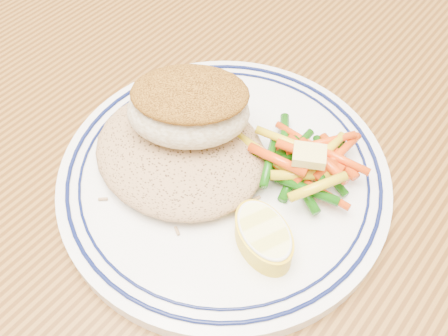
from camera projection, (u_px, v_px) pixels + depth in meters
dining_table at (204, 214)px, 0.50m from camera, size 1.50×0.90×0.75m
plate at (224, 176)px, 0.40m from camera, size 0.26×0.26×0.02m
rice_pilaf at (180, 149)px, 0.39m from camera, size 0.14×0.12×0.03m
fish_fillet at (189, 107)px, 0.38m from camera, size 0.12×0.11×0.05m
vegetable_pile at (298, 161)px, 0.38m from camera, size 0.11×0.09×0.03m
butter_pat at (309, 155)px, 0.36m from camera, size 0.03×0.03×0.01m
lemon_wedge at (264, 236)px, 0.35m from camera, size 0.07×0.07×0.02m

